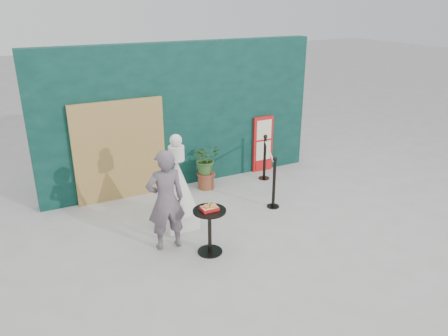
{
  "coord_description": "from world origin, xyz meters",
  "views": [
    {
      "loc": [
        -3.24,
        -5.19,
        3.79
      ],
      "look_at": [
        0.0,
        1.2,
        1.0
      ],
      "focal_mm": 35.0,
      "sensor_mm": 36.0,
      "label": 1
    }
  ],
  "objects": [
    {
      "name": "ground",
      "position": [
        0.0,
        0.0,
        0.0
      ],
      "size": [
        60.0,
        60.0,
        0.0
      ],
      "primitive_type": "plane",
      "color": "#ADAAA5",
      "rests_on": "ground"
    },
    {
      "name": "back_wall",
      "position": [
        0.0,
        3.15,
        1.5
      ],
      "size": [
        6.0,
        0.3,
        3.0
      ],
      "primitive_type": "cube",
      "color": "black",
      "rests_on": "ground"
    },
    {
      "name": "bamboo_fence",
      "position": [
        -1.4,
        2.94,
        1.0
      ],
      "size": [
        1.8,
        0.08,
        2.0
      ],
      "primitive_type": "cube",
      "color": "tan",
      "rests_on": "ground"
    },
    {
      "name": "woman",
      "position": [
        -1.26,
        0.75,
        0.84
      ],
      "size": [
        0.64,
        0.44,
        1.67
      ],
      "primitive_type": "imported",
      "rotation": [
        0.0,
        0.0,
        3.07
      ],
      "color": "#685964",
      "rests_on": "ground"
    },
    {
      "name": "menu_board",
      "position": [
        1.9,
        2.95,
        0.65
      ],
      "size": [
        0.5,
        0.07,
        1.3
      ],
      "color": "red",
      "rests_on": "ground"
    },
    {
      "name": "statue",
      "position": [
        -0.83,
        1.32,
        0.69
      ],
      "size": [
        0.66,
        0.66,
        1.7
      ],
      "color": "silver",
      "rests_on": "ground"
    },
    {
      "name": "cafe_table",
      "position": [
        -0.72,
        0.28,
        0.5
      ],
      "size": [
        0.52,
        0.52,
        0.75
      ],
      "color": "black",
      "rests_on": "ground"
    },
    {
      "name": "food_basket",
      "position": [
        -0.72,
        0.29,
        0.79
      ],
      "size": [
        0.26,
        0.19,
        0.11
      ],
      "color": "red",
      "rests_on": "cafe_table"
    },
    {
      "name": "planter",
      "position": [
        0.3,
        2.62,
        0.57
      ],
      "size": [
        0.58,
        0.5,
        0.98
      ],
      "color": "brown",
      "rests_on": "ground"
    },
    {
      "name": "stanchion_barrier",
      "position": [
        1.37,
        1.85,
        0.49
      ],
      "size": [
        0.84,
        1.54,
        1.03
      ],
      "color": "black",
      "rests_on": "ground"
    }
  ]
}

